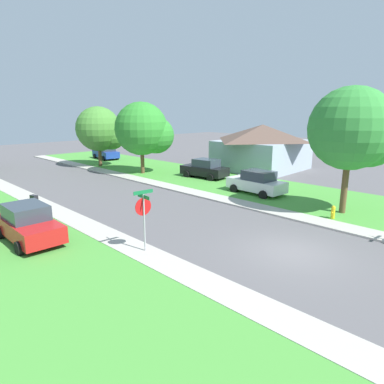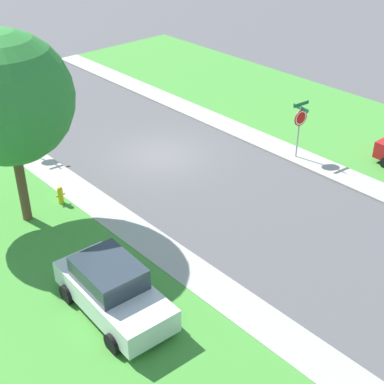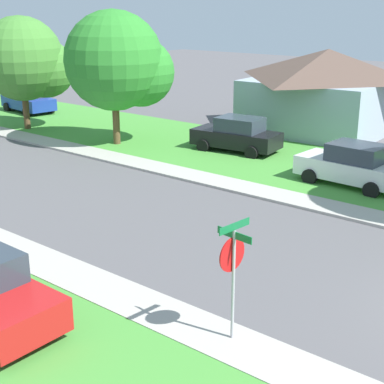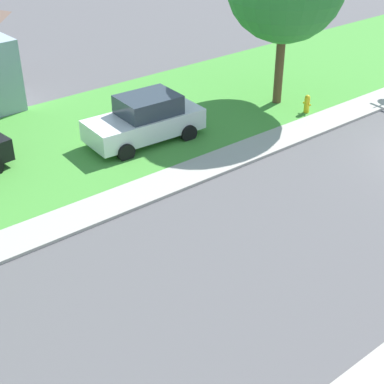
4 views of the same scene
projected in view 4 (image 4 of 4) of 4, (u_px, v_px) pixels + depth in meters
The scene contains 4 objects.
sidewalk_east at pixel (72, 219), 17.05m from camera, with size 1.40×56.00×0.10m, color #ADA89E.
lawn_east at pixel (6, 161), 20.20m from camera, with size 8.00×56.00×0.08m, color #479338.
car_white_across_road at pixel (145, 120), 21.21m from camera, with size 2.20×4.38×1.76m.
fire_hydrant at pixel (307, 104), 23.63m from camera, with size 0.38×0.22×0.83m.
Camera 4 is at (-8.60, 18.24, 9.42)m, focal length 54.73 mm.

